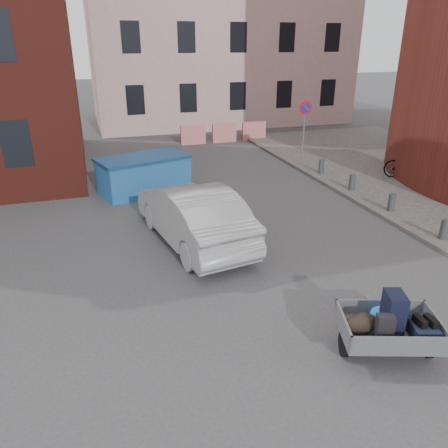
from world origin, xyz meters
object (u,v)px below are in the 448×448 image
object	(u,v)px
dumpster	(144,174)
silver_car	(193,214)
trailer	(389,326)
bicycle	(409,164)

from	to	relation	value
dumpster	silver_car	bearing A→B (deg)	-98.54
trailer	dumpster	distance (m)	10.49
dumpster	silver_car	xyz separation A→B (m)	(0.67, -4.59, 0.13)
silver_car	dumpster	bearing A→B (deg)	-91.06
trailer	bicycle	world-z (taller)	trailer
silver_car	trailer	bearing A→B (deg)	100.76
trailer	silver_car	bearing A→B (deg)	128.49
trailer	bicycle	bearing A→B (deg)	67.76
bicycle	dumpster	bearing A→B (deg)	96.41
dumpster	bicycle	xyz separation A→B (m)	(10.04, -1.58, -0.01)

